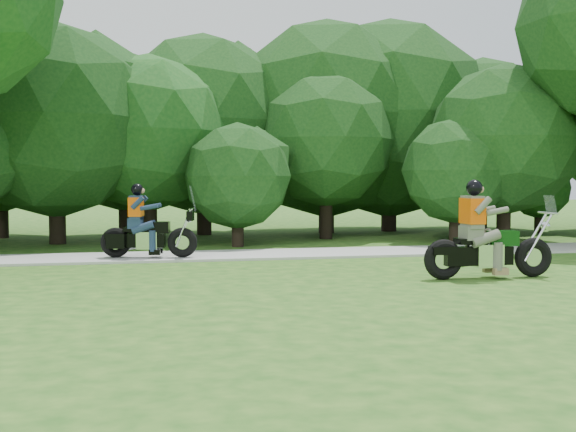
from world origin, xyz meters
name	(u,v)px	position (x,y,z in m)	size (l,w,h in m)	color
ground	(450,308)	(0.00, 0.00, 0.00)	(100.00, 100.00, 0.00)	#1E4F16
walkway	(319,253)	(0.00, 8.00, 0.03)	(60.00, 2.20, 0.06)	#A6A6A1
tree_line	(262,128)	(-0.36, 14.47, 3.71)	(40.22, 12.12, 7.91)	black
chopper_motorcycle	(483,242)	(2.02, 2.89, 0.72)	(2.74, 0.73, 1.96)	black
touring_motorcycle	(143,231)	(-4.51, 7.61, 0.71)	(2.35, 1.02, 1.80)	black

